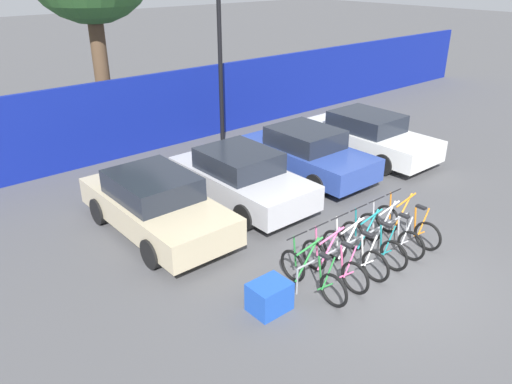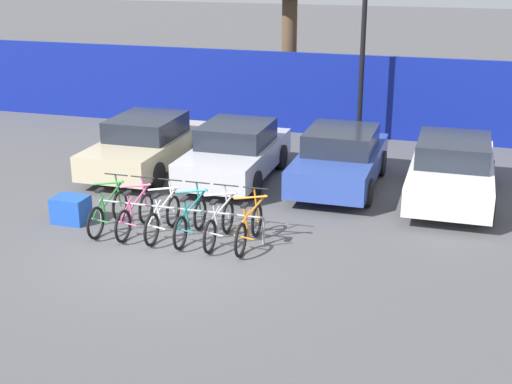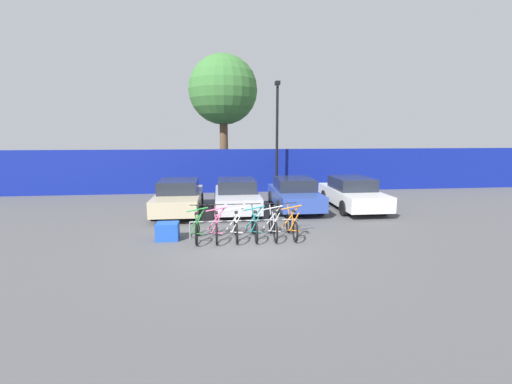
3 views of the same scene
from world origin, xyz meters
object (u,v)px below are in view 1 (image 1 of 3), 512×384
Objects in this scene: bicycle_white at (354,253)px; bicycle_silver at (390,234)px; car_beige at (156,204)px; lamp_post at (220,42)px; bicycle_pink at (334,264)px; car_silver at (241,177)px; car_white at (367,135)px; bike_rack at (358,241)px; car_blue at (307,153)px; bicycle_teal at (373,243)px; bicycle_orange at (407,225)px; cargo_crate at (269,297)px; bicycle_green at (312,275)px.

bicycle_white is 1.00× the size of bicycle_silver.
lamp_post reaches higher than car_beige.
bicycle_pink is 0.42× the size of car_silver.
bicycle_white is 6.72m from car_white.
bicycle_silver is (0.89, -0.15, -0.11)m from bike_rack.
car_silver is 0.92× the size of car_white.
car_blue reaches higher than bicycle_silver.
bicycle_teal is 4.68m from car_blue.
bicycle_orange reaches higher than cargo_crate.
car_silver reaches higher than bicycle_teal.
cargo_crate is (-3.96, 0.14, -0.10)m from bicycle_orange.
lamp_post is (1.47, 7.97, 3.01)m from bicycle_silver.
bike_rack is at bearing 4.40° from bicycle_green.
car_silver is at bearing 68.57° from bicycle_green.
bicycle_pink is (0.60, 0.00, 0.00)m from bicycle_green.
bicycle_green is at bearing -110.20° from car_silver.
bicycle_pink is 1.80m from bicycle_silver.
lamp_post is at bearing 78.04° from bicycle_teal.
car_silver is (0.24, 3.93, 0.31)m from bicycle_white.
car_white is 8.50m from cargo_crate.
car_blue is at bearing 54.91° from bicycle_white.
bicycle_silver is 8.65m from lamp_post.
car_silver reaches higher than bicycle_pink.
bicycle_teal is at bearing -118.33° from car_blue.
bicycle_pink is at bearing -68.09° from car_beige.
bicycle_pink and bicycle_orange have the same top height.
bicycle_orange is (0.61, 0.00, 0.00)m from bicycle_silver.
car_silver is (2.45, -0.04, -0.00)m from car_beige.
bicycle_white is (-0.30, -0.15, -0.11)m from bike_rack.
cargo_crate is at bearing -121.60° from lamp_post.
car_white is (2.60, -0.14, 0.00)m from car_blue.
car_blue is at bearing 71.59° from bicycle_silver.
bicycle_white is 4.56m from car_beige.
bicycle_silver is 0.28× the size of lamp_post.
bicycle_pink is 1.20m from bicycle_teal.
bicycle_green is at bearing -149.06° from car_white.
car_white is (7.62, -0.00, 0.00)m from car_beige.
lamp_post is at bearing 92.18° from car_blue.
bicycle_teal is at bearing -140.52° from car_white.
car_white is at bearing 26.84° from cargo_crate.
car_silver reaches higher than bike_rack.
cargo_crate is at bearing 179.71° from bicycle_teal.
bicycle_green is 1.80m from bicycle_teal.
bicycle_white is 0.42× the size of car_blue.
bike_rack is 5.08× the size of cargo_crate.
bicycle_teal is 1.00× the size of bicycle_orange.
bicycle_silver is 0.39× the size of car_white.
bicycle_pink and bicycle_silver have the same top height.
bicycle_orange is 0.42× the size of car_blue.
car_blue is (1.00, 4.11, 0.31)m from bicycle_orange.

